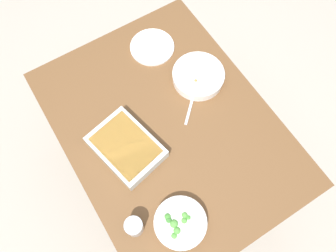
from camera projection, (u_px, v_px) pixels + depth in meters
ground_plane at (168, 171)px, 2.21m from camera, size 6.00×6.00×0.00m
dining_table at (168, 133)px, 1.61m from camera, size 1.20×0.90×0.74m
stew_bowl at (198, 76)px, 1.60m from camera, size 0.25×0.25×0.06m
broccoli_bowl at (180, 223)px, 1.33m from camera, size 0.21×0.21×0.06m
baking_dish at (126, 147)px, 1.45m from camera, size 0.34×0.28×0.06m
drink_cup at (134, 227)px, 1.32m from camera, size 0.07×0.07×0.08m
side_plate at (152, 47)px, 1.69m from camera, size 0.22×0.22×0.01m
spoon_by_stew at (191, 103)px, 1.57m from camera, size 0.13×0.14×0.01m
spoon_by_broccoli at (189, 218)px, 1.37m from camera, size 0.03×0.18×0.01m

